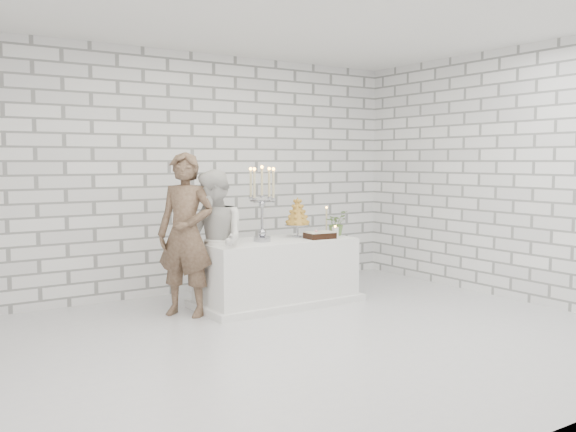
{
  "coord_description": "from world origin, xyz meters",
  "views": [
    {
      "loc": [
        -3.31,
        -4.68,
        1.66
      ],
      "look_at": [
        0.47,
        1.03,
        1.05
      ],
      "focal_mm": 38.83,
      "sensor_mm": 36.0,
      "label": 1
    }
  ],
  "objects_px": {
    "cake_table": "(277,272)",
    "croquembouche": "(297,217)",
    "bride": "(214,243)",
    "groom": "(186,234)",
    "candelabra": "(262,204)"
  },
  "relations": [
    {
      "from": "cake_table",
      "to": "croquembouche",
      "type": "height_order",
      "value": "croquembouche"
    },
    {
      "from": "groom",
      "to": "croquembouche",
      "type": "xyz_separation_m",
      "value": [
        1.45,
        0.0,
        0.11
      ]
    },
    {
      "from": "cake_table",
      "to": "croquembouche",
      "type": "bearing_deg",
      "value": 14.66
    },
    {
      "from": "candelabra",
      "to": "croquembouche",
      "type": "bearing_deg",
      "value": 12.67
    },
    {
      "from": "groom",
      "to": "bride",
      "type": "distance_m",
      "value": 0.31
    },
    {
      "from": "cake_table",
      "to": "groom",
      "type": "height_order",
      "value": "groom"
    },
    {
      "from": "candelabra",
      "to": "croquembouche",
      "type": "distance_m",
      "value": 0.61
    },
    {
      "from": "cake_table",
      "to": "bride",
      "type": "bearing_deg",
      "value": -175.82
    },
    {
      "from": "croquembouche",
      "to": "cake_table",
      "type": "bearing_deg",
      "value": -165.34
    },
    {
      "from": "cake_table",
      "to": "bride",
      "type": "relative_size",
      "value": 1.15
    },
    {
      "from": "bride",
      "to": "candelabra",
      "type": "bearing_deg",
      "value": 91.5
    },
    {
      "from": "bride",
      "to": "groom",
      "type": "bearing_deg",
      "value": -120.58
    },
    {
      "from": "cake_table",
      "to": "candelabra",
      "type": "bearing_deg",
      "value": -170.54
    },
    {
      "from": "cake_table",
      "to": "groom",
      "type": "relative_size",
      "value": 1.03
    },
    {
      "from": "cake_table",
      "to": "groom",
      "type": "distance_m",
      "value": 1.21
    }
  ]
}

